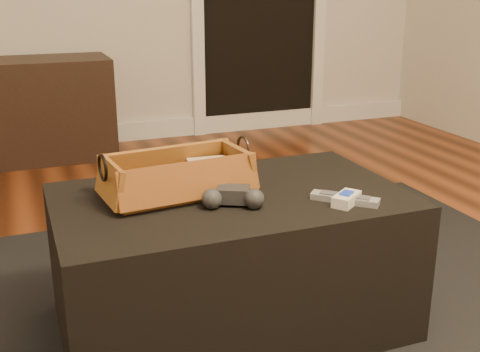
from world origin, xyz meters
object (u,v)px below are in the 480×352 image
object	(u,v)px
wicker_basket	(177,178)
game_controller	(233,197)
cream_gadget	(346,199)
tv_remote	(173,188)
silver_remote	(345,198)
ottoman	(231,261)

from	to	relation	value
wicker_basket	game_controller	distance (m)	0.19
cream_gadget	tv_remote	bearing A→B (deg)	152.28
silver_remote	cream_gadget	distance (m)	0.02
game_controller	cream_gadget	xyz separation A→B (m)	(0.30, -0.10, -0.01)
ottoman	cream_gadget	world-z (taller)	cream_gadget
silver_remote	cream_gadget	bearing A→B (deg)	-109.22
ottoman	silver_remote	size ratio (longest dim) A/B	6.06
tv_remote	cream_gadget	bearing A→B (deg)	-40.07
game_controller	cream_gadget	bearing A→B (deg)	-17.81
game_controller	ottoman	bearing A→B (deg)	72.95
wicker_basket	tv_remote	bearing A→B (deg)	-136.78
game_controller	silver_remote	size ratio (longest dim) A/B	1.08
wicker_basket	game_controller	world-z (taller)	wicker_basket
game_controller	wicker_basket	bearing A→B (deg)	127.32
silver_remote	cream_gadget	size ratio (longest dim) A/B	1.55
ottoman	tv_remote	size ratio (longest dim) A/B	4.45
ottoman	cream_gadget	distance (m)	0.40
tv_remote	game_controller	world-z (taller)	game_controller
tv_remote	game_controller	distance (m)	0.19
ottoman	wicker_basket	size ratio (longest dim) A/B	2.23
ottoman	wicker_basket	distance (m)	0.30
cream_gadget	wicker_basket	bearing A→B (deg)	149.24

